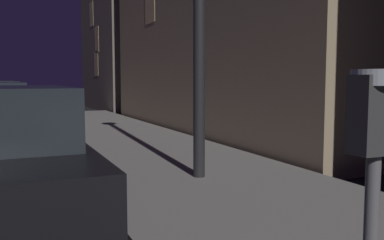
% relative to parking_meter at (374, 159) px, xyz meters
% --- Properties ---
extents(parking_meter, '(0.19, 0.19, 1.39)m').
position_rel_parking_meter_xyz_m(parking_meter, '(0.00, 0.00, 0.00)').
color(parking_meter, '#59595B').
rests_on(parking_meter, sidewalk).
extents(building_far, '(6.86, 7.27, 10.09)m').
position_rel_parking_meter_xyz_m(building_far, '(6.40, 20.17, 3.84)').
color(building_far, '#6B6056').
rests_on(building_far, ground).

